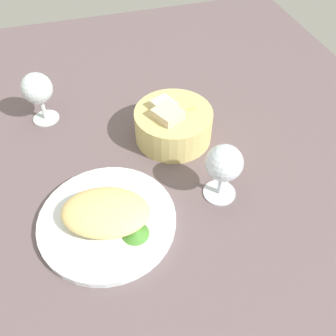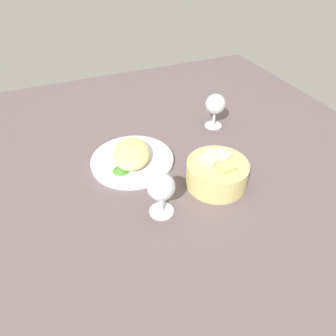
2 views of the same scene
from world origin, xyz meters
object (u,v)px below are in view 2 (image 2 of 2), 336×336
(plate, at_px, (132,160))
(wine_glass_near, at_px, (161,189))
(bread_basket, at_px, (217,172))
(wine_glass_far, at_px, (215,106))

(plate, distance_m, wine_glass_near, 0.23)
(bread_basket, bearing_deg, wine_glass_far, 151.73)
(plate, height_order, bread_basket, bread_basket)
(plate, height_order, wine_glass_far, wine_glass_far)
(bread_basket, relative_size, wine_glass_near, 1.39)
(plate, bearing_deg, wine_glass_far, 104.93)
(plate, relative_size, bread_basket, 1.49)
(bread_basket, height_order, wine_glass_near, wine_glass_near)
(bread_basket, bearing_deg, wine_glass_near, -77.28)
(plate, bearing_deg, bread_basket, 45.93)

